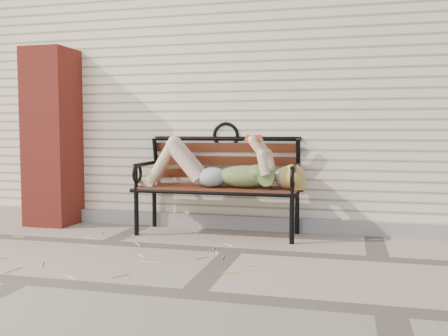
# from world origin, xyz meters

# --- Properties ---
(ground) EXTENTS (80.00, 80.00, 0.00)m
(ground) POSITION_xyz_m (0.00, 0.00, 0.00)
(ground) COLOR gray
(ground) RESTS_ON ground
(house_wall) EXTENTS (8.00, 4.00, 3.00)m
(house_wall) POSITION_xyz_m (0.00, 3.00, 1.50)
(house_wall) COLOR #F3E4BE
(house_wall) RESTS_ON ground
(foundation_strip) EXTENTS (8.00, 0.10, 0.15)m
(foundation_strip) POSITION_xyz_m (0.00, 0.97, 0.07)
(foundation_strip) COLOR gray
(foundation_strip) RESTS_ON ground
(brick_pillar) EXTENTS (0.50, 0.50, 2.00)m
(brick_pillar) POSITION_xyz_m (-2.30, 0.75, 1.00)
(brick_pillar) COLOR #A12F24
(brick_pillar) RESTS_ON ground
(garden_bench) EXTENTS (1.81, 0.72, 1.17)m
(garden_bench) POSITION_xyz_m (-0.32, 0.75, 0.66)
(garden_bench) COLOR black
(garden_bench) RESTS_ON ground
(reading_woman) EXTENTS (1.71, 0.39, 0.54)m
(reading_woman) POSITION_xyz_m (-0.30, 0.61, 0.70)
(reading_woman) COLOR #093245
(reading_woman) RESTS_ON ground
(straw_scatter) EXTENTS (3.02, 1.69, 0.01)m
(straw_scatter) POSITION_xyz_m (-1.57, -0.25, 0.01)
(straw_scatter) COLOR #CCC663
(straw_scatter) RESTS_ON ground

